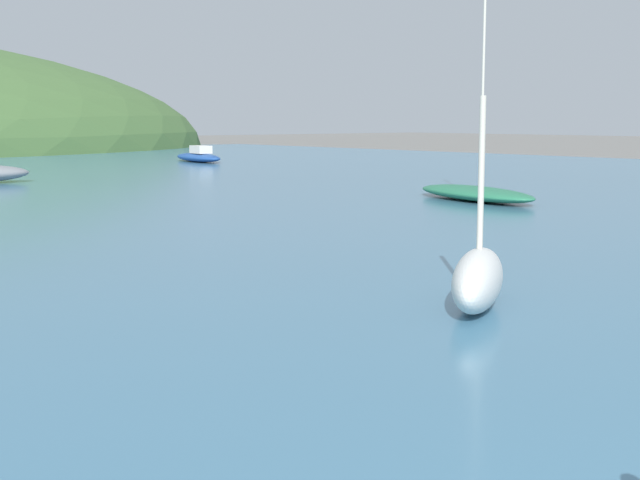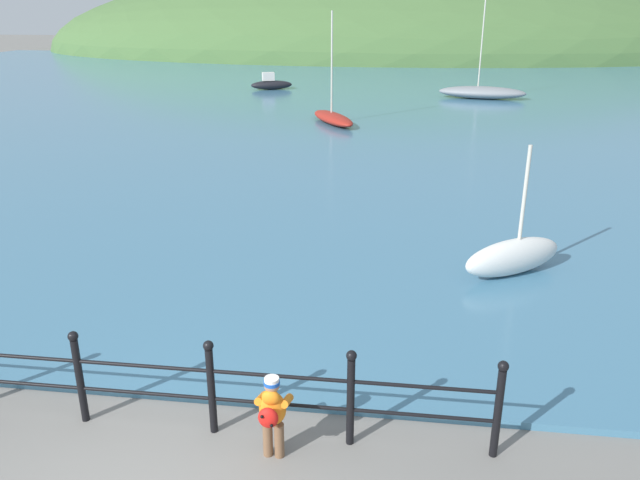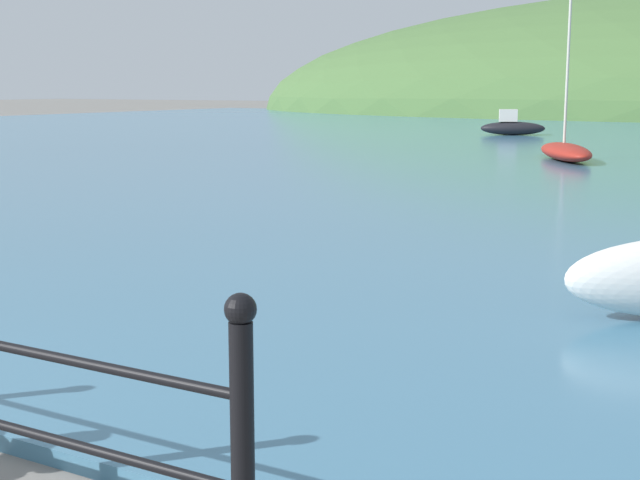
# 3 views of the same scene
# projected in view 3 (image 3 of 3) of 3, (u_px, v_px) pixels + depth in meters

# --- Properties ---
(boat_nearest_quay) EXTENTS (2.52, 1.60, 0.97)m
(boat_nearest_quay) POSITION_uv_depth(u_px,v_px,m) (512.00, 127.00, 33.82)
(boat_nearest_quay) COLOR black
(boat_nearest_quay) RESTS_ON water
(boat_twin_mast) EXTENTS (2.54, 3.66, 4.42)m
(boat_twin_mast) POSITION_uv_depth(u_px,v_px,m) (565.00, 151.00, 22.39)
(boat_twin_mast) COLOR maroon
(boat_twin_mast) RESTS_ON water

